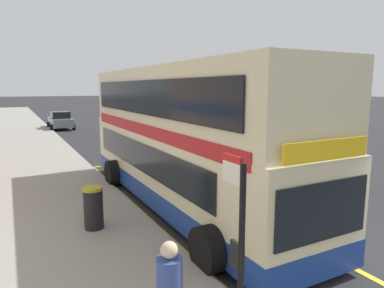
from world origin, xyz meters
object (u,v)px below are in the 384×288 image
Objects in this scene: parked_car_grey_ahead at (61,120)px; litter_bin at (93,208)px; double_decker_bus at (181,142)px; bus_stop_sign at (238,236)px; parked_car_black_distant at (199,129)px.

parked_car_grey_ahead reaches higher than litter_bin.
double_decker_bus reaches higher than bus_stop_sign.
bus_stop_sign is 30.00m from parked_car_grey_ahead.
double_decker_bus is at bearing 18.63° from litter_bin.
litter_bin is (-0.93, 5.11, -1.04)m from bus_stop_sign.
parked_car_black_distant is 16.46m from litter_bin.
parked_car_black_distant and parked_car_grey_ahead have the same top height.
parked_car_grey_ahead is at bearing 123.62° from parked_car_black_distant.
litter_bin is at bearing -161.37° from double_decker_bus.
double_decker_bus is at bearing -88.87° from parked_car_grey_ahead.
litter_bin is at bearing -128.28° from parked_car_black_distant.
parked_car_grey_ahead is at bearing 84.47° from litter_bin.
double_decker_bus reaches higher than parked_car_black_distant.
parked_car_grey_ahead is 24.96m from litter_bin.
double_decker_bus reaches higher than litter_bin.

